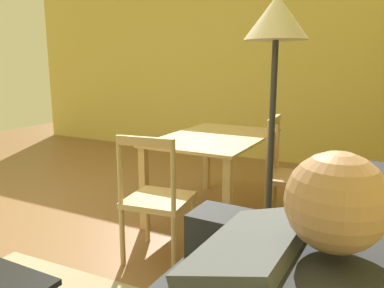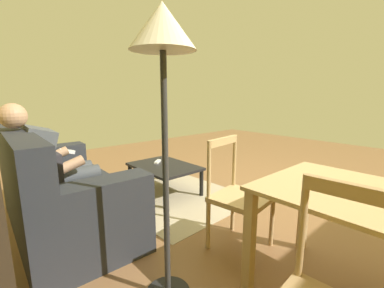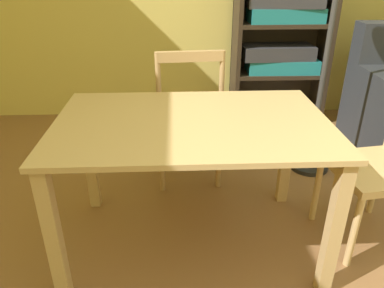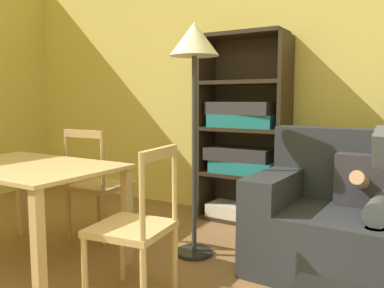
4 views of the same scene
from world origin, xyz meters
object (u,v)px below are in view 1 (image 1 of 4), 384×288
dining_chair_facing_couch (157,200)px  floor_lamp (275,46)px  dining_table (215,148)px  dining_chair_near_wall (291,176)px

dining_chair_facing_couch → floor_lamp: size_ratio=0.53×
dining_table → floor_lamp: size_ratio=0.75×
dining_chair_facing_couch → dining_table: bearing=-179.8°
dining_chair_facing_couch → floor_lamp: 1.27m
dining_chair_near_wall → floor_lamp: bearing=5.0°
dining_chair_near_wall → dining_chair_facing_couch: (0.97, -0.68, -0.01)m
dining_table → dining_chair_near_wall: dining_chair_near_wall is taller
dining_table → dining_chair_near_wall: size_ratio=1.39×
dining_chair_near_wall → dining_chair_facing_couch: bearing=-35.1°
floor_lamp → dining_table: bearing=-139.9°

